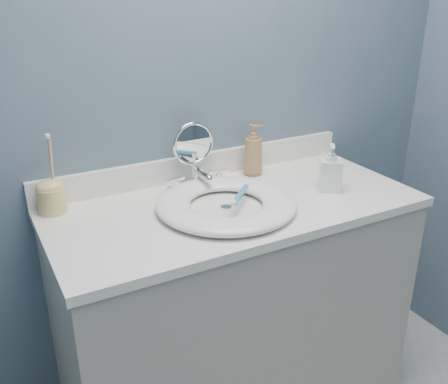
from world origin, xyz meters
TOP-DOWN VIEW (x-y plane):
  - back_wall at (0.00, 1.25)m, footprint 2.20×0.02m
  - vanity_cabinet at (0.00, 0.97)m, footprint 1.20×0.55m
  - countertop at (0.00, 0.97)m, footprint 1.22×0.57m
  - backsplash at (0.00, 1.24)m, footprint 1.22×0.02m
  - basin at (-0.05, 0.94)m, footprint 0.45×0.45m
  - drain at (-0.05, 0.94)m, footprint 0.04×0.04m
  - faucet at (-0.05, 1.14)m, footprint 0.25×0.13m
  - makeup_mirror at (-0.05, 1.18)m, footprint 0.16×0.09m
  - soap_bottle_amber at (0.19, 1.17)m, footprint 0.11×0.11m
  - soap_bottle_clear at (0.34, 0.92)m, footprint 0.10×0.10m
  - toothbrush_holder at (-0.54, 1.18)m, footprint 0.09×0.09m
  - toothbrush_lying at (-0.01, 0.93)m, footprint 0.13×0.13m

SIDE VIEW (x-z plane):
  - vanity_cabinet at x=0.00m, z-range 0.00..0.85m
  - countertop at x=0.00m, z-range 0.85..0.88m
  - drain at x=-0.05m, z-range 0.88..0.89m
  - basin at x=-0.05m, z-range 0.88..0.92m
  - faucet at x=-0.05m, z-range 0.87..0.95m
  - toothbrush_lying at x=-0.01m, z-range 0.92..0.93m
  - backsplash at x=0.00m, z-range 0.88..0.97m
  - toothbrush_holder at x=-0.54m, z-range 0.81..1.06m
  - soap_bottle_clear at x=0.34m, z-range 0.88..1.04m
  - soap_bottle_amber at x=0.19m, z-range 0.88..1.07m
  - makeup_mirror at x=-0.05m, z-range 0.89..1.12m
  - back_wall at x=0.00m, z-range 0.00..2.40m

